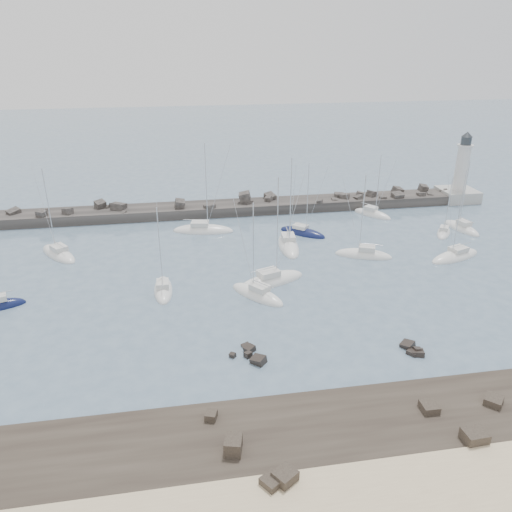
{
  "coord_description": "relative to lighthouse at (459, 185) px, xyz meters",
  "views": [
    {
      "loc": [
        -10.09,
        -52.37,
        30.91
      ],
      "look_at": [
        0.74,
        12.0,
        2.09
      ],
      "focal_mm": 35.0,
      "sensor_mm": 36.0,
      "label": 1
    }
  ],
  "objects": [
    {
      "name": "sailboat_11",
      "position": [
        -15.63,
        -26.98,
        -2.96
      ],
      "size": [
        9.83,
        5.87,
        14.75
      ],
      "color": "white",
      "rests_on": "ground"
    },
    {
      "name": "sailboat_1",
      "position": [
        -75.41,
        -16.01,
        -2.95
      ],
      "size": [
        7.7,
        9.15,
        14.56
      ],
      "color": "white",
      "rests_on": "ground"
    },
    {
      "name": "sailboat_8",
      "position": [
        -36.08,
        -13.31,
        -2.96
      ],
      "size": [
        8.02,
        7.57,
        13.26
      ],
      "color": "#0F1741",
      "rests_on": "ground"
    },
    {
      "name": "ground",
      "position": [
        -47.0,
        -38.0,
        -3.09
      ],
      "size": [
        400.0,
        400.0,
        0.0
      ],
      "primitive_type": "plane",
      "color": "slate",
      "rests_on": "ground"
    },
    {
      "name": "breakwater",
      "position": [
        -54.63,
        -0.01,
        -2.79
      ],
      "size": [
        115.0,
        7.02,
        5.5
      ],
      "color": "#302D2A",
      "rests_on": "ground"
    },
    {
      "name": "lighthouse",
      "position": [
        0.0,
        0.0,
        0.0
      ],
      "size": [
        7.0,
        7.0,
        14.6
      ],
      "color": "#A0A19B",
      "rests_on": "ground"
    },
    {
      "name": "rock_cluster_far",
      "position": [
        -33.05,
        -49.16,
        -3.01
      ],
      "size": [
        2.24,
        3.25,
        1.4
      ],
      "color": "black",
      "rests_on": "ground"
    },
    {
      "name": "sailboat_9",
      "position": [
        -29.2,
        -24.12,
        -2.94
      ],
      "size": [
        9.03,
        5.83,
        13.79
      ],
      "color": "white",
      "rests_on": "ground"
    },
    {
      "name": "sailboat_6",
      "position": [
        -39.74,
        -18.61,
        -2.94
      ],
      "size": [
        3.87,
        10.16,
        15.77
      ],
      "color": "white",
      "rests_on": "ground"
    },
    {
      "name": "sailboat_13",
      "position": [
        -20.72,
        -6.2,
        -2.95
      ],
      "size": [
        6.6,
        7.72,
        12.52
      ],
      "color": "white",
      "rests_on": "ground"
    },
    {
      "name": "sailboat_3",
      "position": [
        -59.5,
        -30.64,
        -2.95
      ],
      "size": [
        2.53,
        7.8,
        12.39
      ],
      "color": "white",
      "rests_on": "ground"
    },
    {
      "name": "rock_shelf",
      "position": [
        -47.07,
        -59.99,
        -3.07
      ],
      "size": [
        140.0,
        12.0,
        2.1
      ],
      "color": "#2A231D",
      "rests_on": "ground"
    },
    {
      "name": "sailboat_10",
      "position": [
        -8.2,
        -15.96,
        -2.94
      ],
      "size": [
        4.25,
        8.42,
        12.94
      ],
      "color": "white",
      "rests_on": "ground"
    },
    {
      "name": "sailboat_12",
      "position": [
        -12.25,
        -17.27,
        -2.96
      ],
      "size": [
        5.42,
        6.57,
        10.53
      ],
      "color": "white",
      "rests_on": "ground"
    },
    {
      "name": "rock_cluster_near",
      "position": [
        -50.21,
        -47.25,
        -2.92
      ],
      "size": [
        3.93,
        4.6,
        1.32
      ],
      "color": "black",
      "rests_on": "ground"
    },
    {
      "name": "sailboat_4",
      "position": [
        -52.75,
        -9.41,
        -2.95
      ],
      "size": [
        10.92,
        5.22,
        16.43
      ],
      "color": "white",
      "rests_on": "ground"
    },
    {
      "name": "sailboat_7",
      "position": [
        -44.88,
        -30.48,
        -2.94
      ],
      "size": [
        10.49,
        6.38,
        15.87
      ],
      "color": "white",
      "rests_on": "ground"
    },
    {
      "name": "sailboat_5",
      "position": [
        -47.43,
        -34.08,
        -2.94
      ],
      "size": [
        7.37,
        8.34,
        13.61
      ],
      "color": "white",
      "rests_on": "ground"
    }
  ]
}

